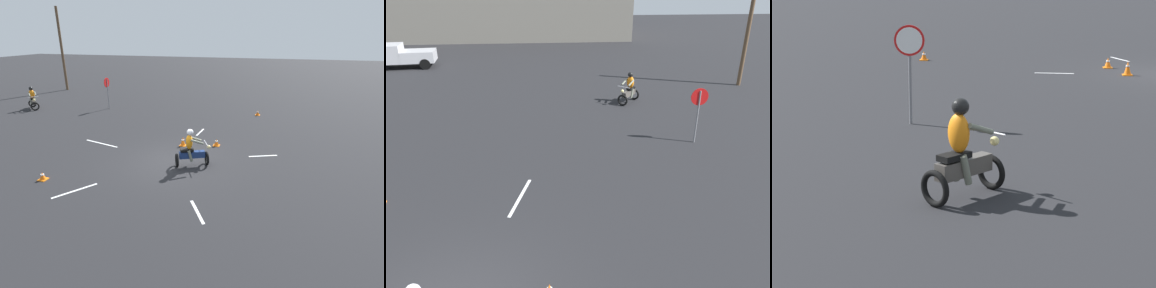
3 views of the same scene
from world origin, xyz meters
The scene contains 5 objects.
motorcycle_rider_background centered at (6.57, 13.47, 0.73)m, with size 1.36×1.46×1.66m.
pickup_truck centered at (-8.24, 23.02, 0.93)m, with size 4.32×2.37×1.73m.
stop_sign centered at (8.17, 8.04, 1.63)m, with size 0.70×0.08×2.30m.
lane_stripe_n centered at (1.21, 4.41, 0.00)m, with size 0.10×2.18×0.01m, color silver.
utility_pole_near centered at (14.18, 16.30, 3.86)m, with size 0.24×0.24×7.72m, color brown.
Camera 2 is at (2.15, -5.68, 6.38)m, focal length 35.00 mm.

